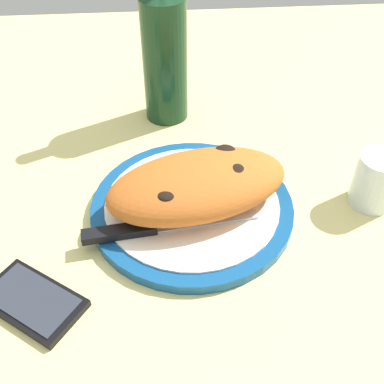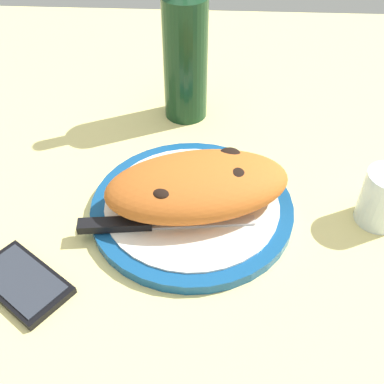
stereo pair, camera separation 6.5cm
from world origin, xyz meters
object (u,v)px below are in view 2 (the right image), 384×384
water_glass (383,202)px  knife (139,224)px  plate (192,207)px  smartphone (22,282)px  fork (202,169)px  calzone (198,185)px  wine_bottle (185,51)px

water_glass → knife: bearing=8.4°
plate → knife: size_ratio=1.21×
smartphone → knife: bearing=-146.6°
fork → plate: bearing=81.6°
plate → calzone: calzone is taller
water_glass → wine_bottle: size_ratio=0.27×
fork → wine_bottle: bearing=-78.8°
calzone → smartphone: size_ratio=2.00×
knife → water_glass: (-33.47, -4.95, 1.17)cm
plate → knife: bearing=36.7°
plate → calzone: 4.37cm
plate → wine_bottle: bearing=-84.3°
knife → wine_bottle: 32.72cm
fork → water_glass: 26.64cm
plate → knife: 8.69cm
smartphone → wine_bottle: bearing=-114.3°
fork → knife: knife is taller
fork → wine_bottle: wine_bottle is taller
plate → water_glass: water_glass is taller
plate → wine_bottle: (2.55, -25.73, 11.47)cm
smartphone → water_glass: 49.24cm
plate → water_glass: bearing=179.6°
fork → water_glass: bearing=163.6°
fork → smartphone: bearing=44.8°
water_glass → plate: bearing=-0.4°
calzone → fork: bearing=-92.2°
smartphone → water_glass: bearing=-163.5°
knife → smartphone: bearing=33.4°
knife → fork: bearing=-122.6°
calzone → fork: 7.91cm
plate → calzone: (-0.81, -0.05, 4.29)cm
fork → water_glass: size_ratio=2.01×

